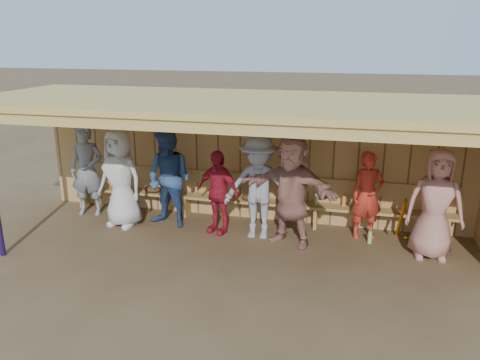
# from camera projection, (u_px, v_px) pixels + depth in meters

# --- Properties ---
(ground) EXTENTS (90.00, 90.00, 0.00)m
(ground) POSITION_uv_depth(u_px,v_px,m) (235.00, 243.00, 8.19)
(ground) COLOR brown
(ground) RESTS_ON ground
(player_a) EXTENTS (0.74, 0.56, 1.84)m
(player_a) POSITION_uv_depth(u_px,v_px,m) (87.00, 170.00, 9.30)
(player_a) COLOR gray
(player_a) RESTS_ON ground
(player_b) EXTENTS (1.00, 0.75, 1.86)m
(player_b) POSITION_uv_depth(u_px,v_px,m) (120.00, 178.00, 8.73)
(player_b) COLOR silver
(player_b) RESTS_ON ground
(player_c) EXTENTS (1.04, 0.90, 1.86)m
(player_c) POSITION_uv_depth(u_px,v_px,m) (169.00, 179.00, 8.70)
(player_c) COLOR #2F4D82
(player_c) RESTS_ON ground
(player_d) EXTENTS (0.98, 0.66, 1.54)m
(player_d) POSITION_uv_depth(u_px,v_px,m) (218.00, 192.00, 8.46)
(player_d) COLOR #B41C2D
(player_d) RESTS_ON ground
(player_e) EXTENTS (1.25, 0.76, 1.87)m
(player_e) POSITION_uv_depth(u_px,v_px,m) (258.00, 187.00, 8.19)
(player_e) COLOR #92939A
(player_e) RESTS_ON ground
(player_f) EXTENTS (1.89, 1.16, 1.94)m
(player_f) POSITION_uv_depth(u_px,v_px,m) (291.00, 190.00, 7.92)
(player_f) COLOR tan
(player_f) RESTS_ON ground
(player_g) EXTENTS (0.67, 0.55, 1.57)m
(player_g) POSITION_uv_depth(u_px,v_px,m) (367.00, 196.00, 8.20)
(player_g) COLOR red
(player_g) RESTS_ON ground
(player_h) EXTENTS (0.90, 0.60, 1.82)m
(player_h) POSITION_uv_depth(u_px,v_px,m) (435.00, 204.00, 7.42)
(player_h) COLOR tan
(player_h) RESTS_ON ground
(dugout_structure) EXTENTS (8.80, 3.20, 2.50)m
(dugout_structure) POSITION_uv_depth(u_px,v_px,m) (266.00, 141.00, 8.25)
(dugout_structure) COLOR tan
(dugout_structure) RESTS_ON ground
(bench) EXTENTS (7.60, 0.34, 0.93)m
(bench) POSITION_uv_depth(u_px,v_px,m) (250.00, 195.00, 9.07)
(bench) COLOR tan
(bench) RESTS_ON ground
(dugout_equipment) EXTENTS (5.13, 0.62, 0.80)m
(dugout_equipment) POSITION_uv_depth(u_px,v_px,m) (218.00, 196.00, 9.10)
(dugout_equipment) COLOR orange
(dugout_equipment) RESTS_ON ground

